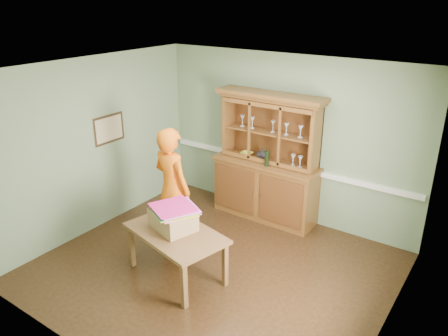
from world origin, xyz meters
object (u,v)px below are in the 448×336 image
Objects in this scene: china_hutch at (267,175)px; dining_table at (176,237)px; cardboard_box at (173,219)px; person at (172,188)px.

dining_table is at bearing -93.39° from china_hutch.
cardboard_box is (-0.21, -2.09, 0.05)m from china_hutch.
dining_table is at bearing 142.55° from person.
person is (-0.68, -1.56, 0.17)m from china_hutch.
person is (-0.55, 0.59, 0.33)m from dining_table.
china_hutch reaches higher than cardboard_box.
cardboard_box is 0.30× the size of person.
dining_table is 2.67× the size of cardboard_box.
china_hutch is at bearing 84.24° from cardboard_box.
china_hutch is 1.71m from person.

